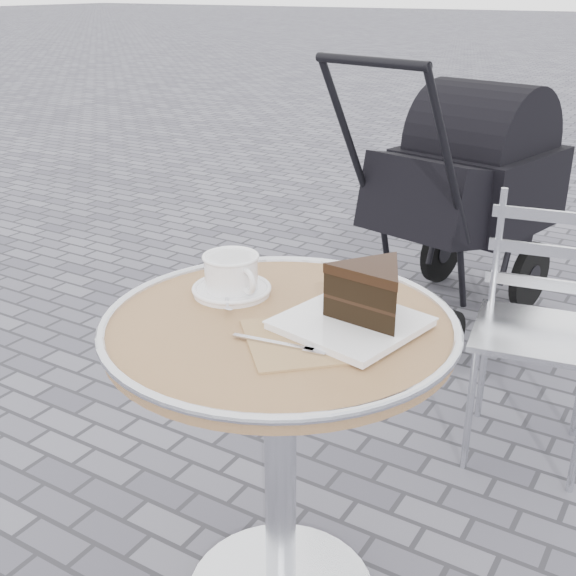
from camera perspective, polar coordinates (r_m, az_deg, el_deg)
The scene contains 5 objects.
cafe_table at distance 1.52m, azimuth -0.63°, elevation -8.26°, with size 0.72×0.72×0.74m.
cappuccino_set at distance 1.56m, azimuth -4.47°, elevation 0.90°, with size 0.17×0.19×0.09m.
cake_plate_set at distance 1.40m, azimuth 6.12°, elevation -0.90°, with size 0.36×0.40×0.13m.
bistro_chair at distance 2.28m, azimuth 19.48°, elevation -0.69°, with size 0.41×0.41×0.79m.
baby_stroller at distance 3.15m, azimuth 13.51°, elevation 6.78°, with size 0.71×1.17×1.13m.
Camera 1 is at (0.69, -1.10, 1.35)m, focal length 45.00 mm.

